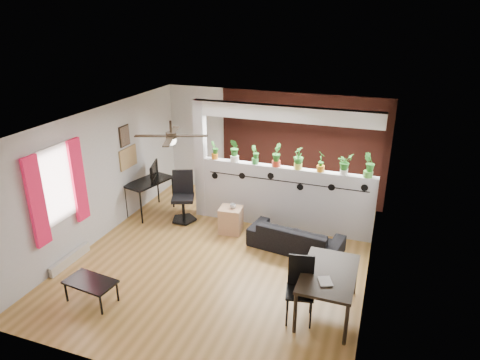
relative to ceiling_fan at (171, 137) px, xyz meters
The scene contains 29 objects.
room_shell 1.33m from the ceiling_fan, 20.56° to the left, with size 6.30×7.10×2.90m.
partition_wall 2.91m from the ceiling_fan, 48.37° to the left, with size 3.60×0.18×1.35m, color #BCBCC1.
ceiling_header 2.41m from the ceiling_fan, 48.37° to the left, with size 3.60×0.18×0.30m, color white.
pier_column 2.09m from the ceiling_fan, 99.77° to the left, with size 0.22×0.20×2.60m, color #BCBCC1.
brick_panel 3.78m from the ceiling_fan, 63.93° to the left, with size 3.90×0.05×2.60m, color #A73F30.
vine_decal 2.64m from the ceiling_fan, 46.80° to the left, with size 3.31×0.01×0.30m.
window_assembly 2.13m from the ceiling_fan, 152.87° to the right, with size 0.09×1.30×1.55m.
baseboard_heater 2.96m from the ceiling_fan, 152.65° to the right, with size 0.08×1.00×0.18m, color beige.
corkboard 2.38m from the ceiling_fan, 144.85° to the left, with size 0.03×0.60×0.45m, color #A5814F.
framed_art 2.19m from the ceiling_fan, 145.97° to the left, with size 0.03×0.34×0.44m.
ceiling_fan is the anchor object (origin of this frame).
potted_plant_0 1.95m from the ceiling_fan, 89.36° to the left, with size 0.23×0.25×0.40m.
potted_plant_1 1.99m from the ceiling_fan, 75.32° to the left, with size 0.32×0.33×0.48m.
potted_plant_2 2.16m from the ceiling_fan, 62.86° to the left, with size 0.25×0.24×0.39m.
potted_plant_3 2.37m from the ceiling_fan, 52.64° to the left, with size 0.24×0.28×0.47m.
potted_plant_4 2.67m from the ceiling_fan, 44.59° to the left, with size 0.23×0.26×0.45m.
potted_plant_5 2.99m from the ceiling_fan, 38.33° to the left, with size 0.26×0.28×0.43m.
potted_plant_6 3.35m from the ceiling_fan, 33.41° to the left, with size 0.26×0.27×0.42m.
potted_plant_7 3.72m from the ceiling_fan, 29.51° to the left, with size 0.30×0.27×0.48m.
sofa 3.05m from the ceiling_fan, 25.95° to the left, with size 1.70×0.67×0.50m, color black.
cube_shelf 2.44m from the ceiling_fan, 63.52° to the left, with size 0.45×0.40×0.55m, color tan.
cup 2.20m from the ceiling_fan, 61.65° to the left, with size 0.12×0.12×0.10m, color gray.
computer_desk 2.61m from the ceiling_fan, 134.80° to the left, with size 0.82×1.18×0.78m.
monitor 2.60m from the ceiling_fan, 132.01° to the left, with size 0.06×0.36×0.20m, color black.
office_chair 2.36m from the ceiling_fan, 112.39° to the left, with size 0.60×0.60×1.09m.
dining_table 3.40m from the ceiling_fan, 13.30° to the right, with size 0.79×1.30×0.71m.
book 3.35m from the ceiling_fan, 19.44° to the right, with size 0.18×0.24×0.02m, color gray.
folding_chair 3.17m from the ceiling_fan, 19.90° to the right, with size 0.47×0.47×1.00m.
coffee_table 2.67m from the ceiling_fan, 111.61° to the right, with size 0.85×0.53×0.37m.
Camera 1 is at (2.63, -6.47, 4.32)m, focal length 32.00 mm.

